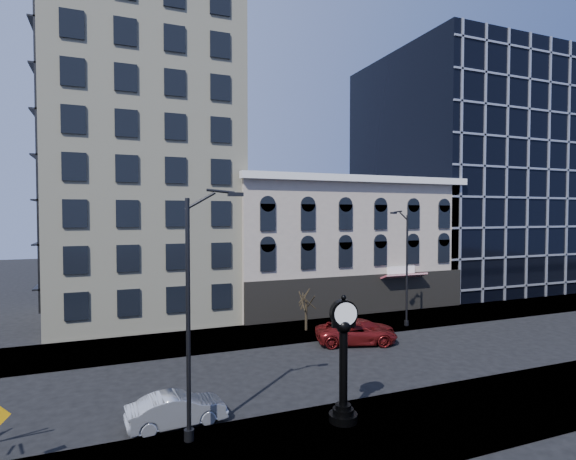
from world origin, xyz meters
name	(u,v)px	position (x,y,z in m)	size (l,w,h in m)	color
ground	(282,373)	(0.00, 0.00, 0.00)	(160.00, 160.00, 0.00)	black
sidewalk_far	(243,336)	(0.00, 8.00, 0.06)	(160.00, 6.00, 0.12)	gray
sidewalk_near	(352,436)	(0.00, -8.00, 0.06)	(160.00, 6.00, 0.12)	gray
cream_tower	(142,100)	(-6.11, 18.88, 19.32)	(15.90, 15.40, 42.50)	beige
victorian_row	(337,245)	(12.00, 15.89, 6.00)	(22.60, 11.19, 12.50)	#B0A191
glass_office	(459,175)	(32.00, 20.91, 14.00)	(20.00, 20.15, 28.00)	black
street_clock	(343,364)	(0.23, -6.81, 2.60)	(1.24, 1.24, 5.48)	black
street_lamp_near	(207,247)	(-5.48, -6.04, 7.75)	(2.62, 0.46, 10.11)	black
street_lamp_far	(402,238)	(12.40, 5.76, 7.20)	(2.33, 1.07, 9.38)	black
bare_tree_far	(306,294)	(4.99, 7.70, 2.93)	(2.18, 2.18, 3.74)	#302718
car_near_b	(177,409)	(-6.45, -4.27, 0.69)	(1.46, 4.19, 1.38)	#A5A8AD
car_far_a	(356,333)	(6.92, 3.45, 0.79)	(2.61, 5.65, 1.57)	maroon
car_far_b	(363,329)	(7.83, 4.09, 0.76)	(2.12, 5.21, 1.51)	maroon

